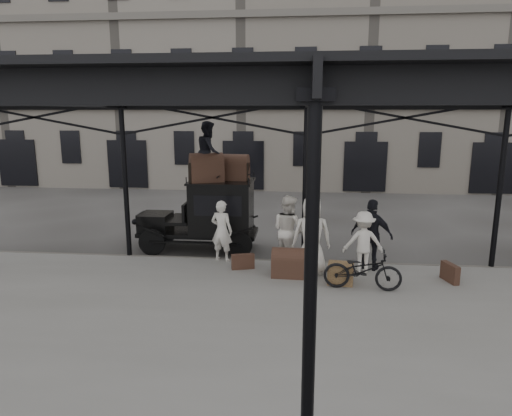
% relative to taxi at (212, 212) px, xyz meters
% --- Properties ---
extents(ground, '(120.00, 120.00, 0.00)m').
position_rel_taxi_xyz_m(ground, '(2.81, -3.21, -1.20)').
color(ground, '#383533').
rests_on(ground, ground).
extents(platform, '(28.00, 8.00, 0.15)m').
position_rel_taxi_xyz_m(platform, '(2.81, -5.21, -1.13)').
color(platform, slate).
rests_on(platform, ground).
extents(canopy, '(22.50, 9.00, 4.74)m').
position_rel_taxi_xyz_m(canopy, '(2.81, -4.93, 3.39)').
color(canopy, black).
rests_on(canopy, ground).
extents(building_frontage, '(64.00, 8.00, 14.00)m').
position_rel_taxi_xyz_m(building_frontage, '(2.81, 14.79, 5.80)').
color(building_frontage, slate).
rests_on(building_frontage, ground).
extents(taxi, '(3.65, 1.55, 2.18)m').
position_rel_taxi_xyz_m(taxi, '(0.00, 0.00, 0.00)').
color(taxi, black).
rests_on(taxi, ground).
extents(porter_left, '(0.70, 0.55, 1.70)m').
position_rel_taxi_xyz_m(porter_left, '(0.55, -1.41, -0.21)').
color(porter_left, silver).
rests_on(porter_left, platform).
extents(porter_midleft, '(1.16, 1.14, 1.88)m').
position_rel_taxi_xyz_m(porter_midleft, '(2.38, -1.50, -0.11)').
color(porter_midleft, silver).
rests_on(porter_midleft, platform).
extents(porter_centre, '(1.01, 0.69, 2.00)m').
position_rel_taxi_xyz_m(porter_centre, '(2.99, -2.22, -0.06)').
color(porter_centre, beige).
rests_on(porter_centre, platform).
extents(porter_official, '(1.18, 0.89, 1.86)m').
position_rel_taxi_xyz_m(porter_official, '(4.54, -1.76, -0.12)').
color(porter_official, black).
rests_on(porter_official, platform).
extents(porter_right, '(1.07, 0.66, 1.59)m').
position_rel_taxi_xyz_m(porter_right, '(4.31, -1.95, -0.26)').
color(porter_right, silver).
rests_on(porter_right, platform).
extents(bicycle, '(1.83, 0.77, 0.94)m').
position_rel_taxi_xyz_m(bicycle, '(4.15, -3.18, -0.59)').
color(bicycle, black).
rests_on(bicycle, platform).
extents(porter_roof, '(0.78, 0.94, 1.76)m').
position_rel_taxi_xyz_m(porter_roof, '(-0.03, -0.10, 1.86)').
color(porter_roof, black).
rests_on(porter_roof, taxi).
extents(steamer_trunk_roof_near, '(1.11, 0.89, 0.71)m').
position_rel_taxi_xyz_m(steamer_trunk_roof_near, '(-0.08, -0.25, 1.33)').
color(steamer_trunk_roof_near, '#442B1F').
rests_on(steamer_trunk_roof_near, taxi).
extents(steamer_trunk_roof_far, '(0.93, 0.62, 0.65)m').
position_rel_taxi_xyz_m(steamer_trunk_roof_far, '(0.67, 0.20, 1.30)').
color(steamer_trunk_roof_far, '#442B1F').
rests_on(steamer_trunk_roof_far, taxi).
extents(steamer_trunk_platform, '(0.85, 0.54, 0.61)m').
position_rel_taxi_xyz_m(steamer_trunk_platform, '(2.43, -2.49, -0.75)').
color(steamer_trunk_platform, '#442B1F').
rests_on(steamer_trunk_platform, platform).
extents(wicker_hamper, '(0.66, 0.53, 0.50)m').
position_rel_taxi_xyz_m(wicker_hamper, '(3.69, -2.86, -0.80)').
color(wicker_hamper, olive).
rests_on(wicker_hamper, platform).
extents(suitcase_upright, '(0.32, 0.62, 0.45)m').
position_rel_taxi_xyz_m(suitcase_upright, '(6.34, -2.47, -0.83)').
color(suitcase_upright, '#442B1F').
rests_on(suitcase_upright, platform).
extents(suitcase_flat, '(0.62, 0.32, 0.40)m').
position_rel_taxi_xyz_m(suitcase_flat, '(1.22, -2.07, -0.85)').
color(suitcase_flat, '#442B1F').
rests_on(suitcase_flat, platform).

